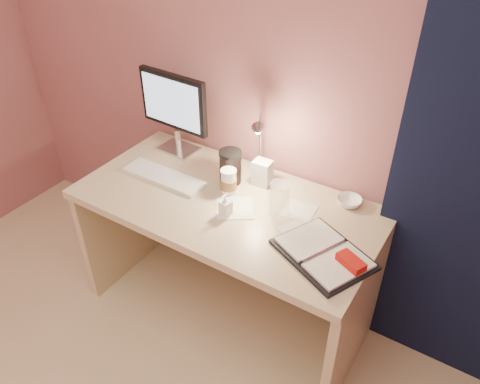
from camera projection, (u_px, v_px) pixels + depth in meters
The scene contains 14 objects.
desk at pixel (236, 230), 2.31m from camera, with size 1.40×0.70×0.73m.
monitor at pixel (175, 106), 2.35m from camera, with size 0.40×0.15×0.43m.
keyboard at pixel (164, 177), 2.28m from camera, with size 0.43×0.13×0.02m, color white.
planner at pixel (326, 254), 1.83m from camera, with size 0.44×0.40×0.06m.
paper_a at pixel (299, 211), 2.07m from camera, with size 0.14×0.14×0.00m, color silver.
paper_b at pixel (303, 233), 1.95m from camera, with size 0.16×0.16×0.00m, color silver.
paper_c at pixel (235, 208), 2.09m from camera, with size 0.16×0.16×0.00m, color silver.
coffee_cup at pixel (229, 182), 2.16m from camera, with size 0.08×0.08×0.12m.
clear_cup at pixel (279, 199), 2.01m from camera, with size 0.09×0.09×0.16m, color white.
bowl at pixel (349, 202), 2.10m from camera, with size 0.11×0.11×0.04m, color white.
lotion_bottle at pixel (226, 205), 2.02m from camera, with size 0.05×0.05×0.10m, color white.
dark_jar at pixel (230, 168), 2.22m from camera, with size 0.10×0.10×0.15m, color black.
product_box at pixel (262, 173), 2.20m from camera, with size 0.09×0.07×0.13m, color silver.
desk_lamp at pixel (245, 140), 2.15m from camera, with size 0.14×0.21×0.34m.
Camera 1 is at (0.96, -0.03, 2.01)m, focal length 35.00 mm.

